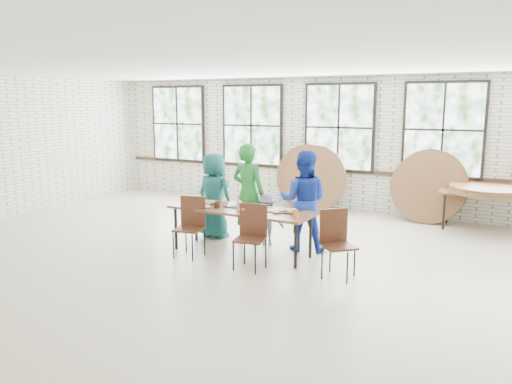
# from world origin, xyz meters

# --- Properties ---
(room) EXTENTS (12.00, 12.00, 12.00)m
(room) POSITION_xyz_m (0.00, 4.44, 1.83)
(room) COLOR beige
(room) RESTS_ON ground
(dining_table) EXTENTS (2.43, 0.91, 0.74)m
(dining_table) POSITION_xyz_m (-0.31, 0.48, 0.69)
(dining_table) COLOR brown
(dining_table) RESTS_ON ground
(chair_near_left) EXTENTS (0.50, 0.48, 0.95)m
(chair_near_left) POSITION_xyz_m (-0.97, 0.02, 0.56)
(chair_near_left) COLOR #472517
(chair_near_left) RESTS_ON ground
(chair_near_right) EXTENTS (0.49, 0.48, 0.95)m
(chair_near_right) POSITION_xyz_m (0.17, -0.07, 0.56)
(chair_near_right) COLOR #472517
(chair_near_right) RESTS_ON ground
(chair_spare) EXTENTS (0.58, 0.58, 0.95)m
(chair_spare) POSITION_xyz_m (1.39, 0.16, 0.56)
(chair_spare) COLOR #472517
(chair_spare) RESTS_ON ground
(adult_teal) EXTENTS (0.82, 0.61, 1.54)m
(adult_teal) POSITION_xyz_m (-1.22, 1.13, 0.77)
(adult_teal) COLOR #195F54
(adult_teal) RESTS_ON ground
(adult_green) EXTENTS (0.68, 0.48, 1.74)m
(adult_green) POSITION_xyz_m (-0.53, 1.13, 0.87)
(adult_green) COLOR #217D2F
(adult_green) RESTS_ON ground
(toddler) EXTENTS (0.63, 0.45, 0.89)m
(toddler) POSITION_xyz_m (-0.15, 1.13, 0.45)
(toddler) COLOR #18133C
(toddler) RESTS_ON ground
(adult_blue) EXTENTS (0.93, 0.79, 1.66)m
(adult_blue) POSITION_xyz_m (0.50, 1.13, 0.83)
(adult_blue) COLOR #1734A7
(adult_blue) RESTS_ON ground
(storage_table) EXTENTS (1.82, 0.79, 0.74)m
(storage_table) POSITION_xyz_m (3.19, 3.91, 0.69)
(storage_table) COLOR brown
(storage_table) RESTS_ON ground
(tabletop_clutter) EXTENTS (2.03, 0.64, 0.11)m
(tabletop_clutter) POSITION_xyz_m (-0.22, 0.45, 0.77)
(tabletop_clutter) COLOR black
(tabletop_clutter) RESTS_ON dining_table
(round_tops_stacked) EXTENTS (1.50, 1.50, 0.13)m
(round_tops_stacked) POSITION_xyz_m (3.19, 3.91, 0.80)
(round_tops_stacked) COLOR brown
(round_tops_stacked) RESTS_ON storage_table
(round_tops_leaning) EXTENTS (4.20, 0.45, 1.49)m
(round_tops_leaning) POSITION_xyz_m (0.74, 4.14, 0.74)
(round_tops_leaning) COLOR brown
(round_tops_leaning) RESTS_ON ground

